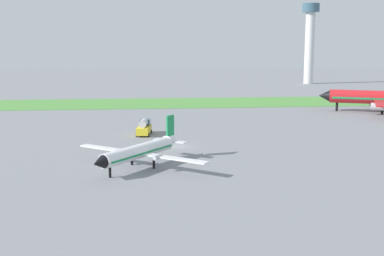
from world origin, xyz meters
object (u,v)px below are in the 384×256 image
Objects in this scene: fuel_truck_near_gate at (144,127)px; control_tower at (310,37)px; airplane_foreground_turboprop at (140,151)px; airplane_parked_jet_far at (378,98)px.

fuel_truck_near_gate is 0.18× the size of control_tower.
airplane_foreground_turboprop is 0.51× the size of control_tower.
airplane_foreground_turboprop is 0.63× the size of airplane_parked_jet_far.
airplane_foreground_turboprop reaches higher than fuel_truck_near_gate.
control_tower is at bearing -23.55° from fuel_truck_near_gate.
control_tower is (79.55, 129.85, 20.56)m from fuel_truck_near_gate.
control_tower is at bearing -74.82° from airplane_parked_jet_far.
control_tower reaches higher than fuel_truck_near_gate.
fuel_truck_near_gate is at bearing 47.24° from airplane_parked_jet_far.
airplane_foreground_turboprop is 84.29m from airplane_parked_jet_far.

